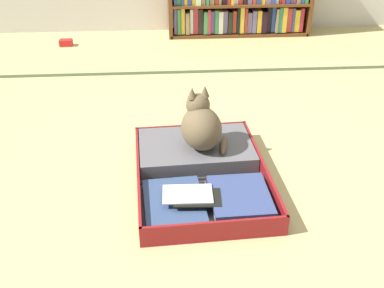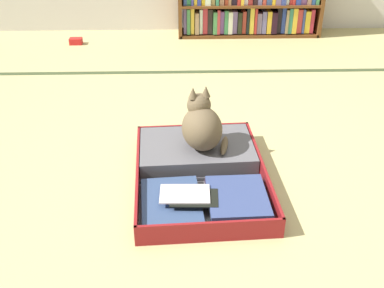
{
  "view_description": "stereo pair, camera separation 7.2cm",
  "coord_description": "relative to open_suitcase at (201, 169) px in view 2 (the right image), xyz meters",
  "views": [
    {
      "loc": [
        -0.28,
        -1.71,
        1.25
      ],
      "look_at": [
        -0.16,
        0.13,
        0.15
      ],
      "focal_mm": 43.67,
      "sensor_mm": 36.0,
      "label": 1
    },
    {
      "loc": [
        -0.21,
        -1.71,
        1.25
      ],
      "look_at": [
        -0.16,
        0.13,
        0.15
      ],
      "focal_mm": 43.67,
      "sensor_mm": 36.0,
      "label": 2
    }
  ],
  "objects": [
    {
      "name": "ground_plane",
      "position": [
        0.12,
        -0.09,
        -0.04
      ],
      "size": [
        10.0,
        10.0,
        0.0
      ],
      "primitive_type": "plane",
      "color": "tan"
    },
    {
      "name": "black_cat",
      "position": [
        0.01,
        0.12,
        0.17
      ],
      "size": [
        0.26,
        0.27,
        0.3
      ],
      "color": "brown",
      "rests_on": "open_suitcase"
    },
    {
      "name": "open_suitcase",
      "position": [
        0.0,
        0.0,
        0.0
      ],
      "size": [
        0.62,
        0.82,
        0.09
      ],
      "color": "maroon",
      "rests_on": "ground_plane"
    },
    {
      "name": "small_red_pouch",
      "position": [
        -0.94,
        1.93,
        -0.02
      ],
      "size": [
        0.1,
        0.07,
        0.05
      ],
      "color": "red",
      "rests_on": "ground_plane"
    },
    {
      "name": "tatami_border",
      "position": [
        0.12,
        1.3,
        -0.04
      ],
      "size": [
        4.8,
        0.05,
        0.0
      ],
      "color": "#3A4729",
      "rests_on": "ground_plane"
    }
  ]
}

